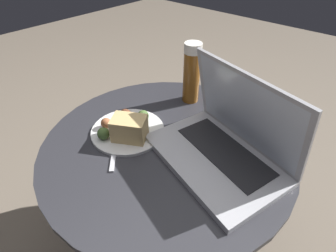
# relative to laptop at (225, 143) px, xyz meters

# --- Properties ---
(ground_plane) EXTENTS (6.00, 6.00, 0.00)m
(ground_plane) POSITION_rel_laptop_xyz_m (-0.15, -0.06, -0.56)
(ground_plane) COLOR #726656
(table) EXTENTS (0.72, 0.72, 0.51)m
(table) POSITION_rel_laptop_xyz_m (-0.15, -0.06, -0.16)
(table) COLOR #9E9EA3
(table) RESTS_ON ground_plane
(napkin) EXTENTS (0.16, 0.13, 0.00)m
(napkin) POSITION_rel_laptop_xyz_m (-0.25, -0.09, -0.05)
(napkin) COLOR #B7332D
(napkin) RESTS_ON table
(laptop) EXTENTS (0.40, 0.32, 0.24)m
(laptop) POSITION_rel_laptop_xyz_m (0.00, 0.00, 0.00)
(laptop) COLOR #B2B2B7
(laptop) RESTS_ON table
(beer_glass) EXTENTS (0.06, 0.06, 0.21)m
(beer_glass) POSITION_rel_laptop_xyz_m (-0.24, 0.17, 0.05)
(beer_glass) COLOR brown
(beer_glass) RESTS_ON table
(snack_plate) EXTENTS (0.22, 0.22, 0.08)m
(snack_plate) POSITION_rel_laptop_xyz_m (-0.26, -0.11, -0.03)
(snack_plate) COLOR white
(snack_plate) RESTS_ON table
(fork) EXTENTS (0.14, 0.13, 0.00)m
(fork) POSITION_rel_laptop_xyz_m (-0.25, -0.16, -0.05)
(fork) COLOR silver
(fork) RESTS_ON table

